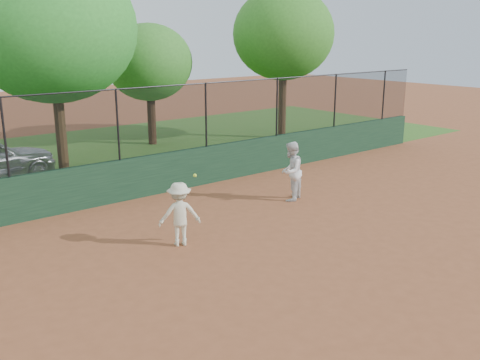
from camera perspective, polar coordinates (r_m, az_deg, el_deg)
ground at (r=11.35m, az=3.87°, el=-8.83°), size 80.00×80.00×0.00m
back_wall at (r=15.82m, az=-10.96°, el=0.25°), size 26.00×0.20×1.20m
grass_strip at (r=21.32m, az=-18.54°, el=1.95°), size 36.00×12.00×0.01m
player_second at (r=15.31m, az=5.45°, el=0.93°), size 1.03×0.95×1.70m
player_main at (r=12.07m, az=-6.46°, el=-3.63°), size 1.09×0.88×1.69m
fence_assembly at (r=15.48m, az=-11.35°, el=6.09°), size 26.00×0.06×2.00m
tree_2 at (r=19.23m, az=-19.45°, el=15.02°), size 5.69×5.18×7.29m
tree_3 at (r=23.27m, az=-9.66°, el=12.24°), size 3.72×3.38×5.10m
tree_4 at (r=24.49m, az=4.68°, el=15.23°), size 4.67×4.25×6.66m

